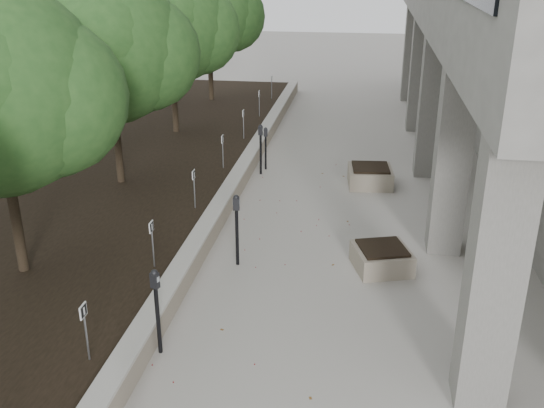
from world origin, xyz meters
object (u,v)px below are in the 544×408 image
Objects in this scene: crabapple_tree_3 at (111,79)px; crabapple_tree_5 at (209,32)px; planter_front at (382,258)px; parking_meter_4 at (261,150)px; crabapple_tree_2 at (1,133)px; planter_back at (370,176)px; crabapple_tree_4 at (171,50)px; parking_meter_3 at (237,230)px; parking_meter_5 at (266,149)px; parking_meter_2 at (157,312)px.

crabapple_tree_3 is 1.00× the size of crabapple_tree_5.
parking_meter_4 is at bearing 122.53° from planter_front.
planter_back is at bearing 45.92° from crabapple_tree_2.
crabapple_tree_5 is 15.11m from planter_front.
crabapple_tree_3 is 5.00m from crabapple_tree_4.
planter_front is at bearing -49.96° from crabapple_tree_4.
crabapple_tree_5 is at bearing 97.98° from parking_meter_3.
crabapple_tree_4 reaches higher than planter_back.
parking_meter_4 is at bearing 171.79° from planter_back.
crabapple_tree_3 is at bearing -159.62° from parking_meter_5.
parking_meter_2 is at bearing -26.68° from crabapple_tree_2.
crabapple_tree_5 is 8.78m from parking_meter_4.
crabapple_tree_2 is 4.56× the size of planter_back.
parking_meter_4 is (3.40, -7.74, -2.37)m from crabapple_tree_5.
parking_meter_5 is 6.78m from planter_front.
crabapple_tree_3 is at bearing -145.43° from parking_meter_4.
parking_meter_5 is at bearing 85.63° from parking_meter_3.
crabapple_tree_3 is 1.00× the size of crabapple_tree_4.
crabapple_tree_5 reaches higher than planter_back.
crabapple_tree_5 is 5.03× the size of planter_front.
crabapple_tree_5 is 14.17m from parking_meter_3.
crabapple_tree_3 is (0.00, 5.00, 0.00)m from crabapple_tree_2.
planter_back is at bearing -33.71° from parking_meter_5.
parking_meter_2 is 9.34m from parking_meter_5.
parking_meter_4 is at bearing -117.07° from parking_meter_5.
parking_meter_5 is (0.07, 0.44, -0.10)m from parking_meter_4.
parking_meter_2 is at bearing -111.58° from planter_back.
crabapple_tree_5 is at bearing 118.50° from parking_meter_2.
crabapple_tree_4 is at bearing 154.09° from planter_back.
crabapple_tree_5 is 4.18× the size of parking_meter_5.
parking_meter_5 is (3.47, 7.70, -2.47)m from crabapple_tree_2.
planter_back is (-0.27, 4.96, 0.03)m from planter_front.
parking_meter_3 reaches higher than planter_back.
parking_meter_3 is 6.14m from parking_meter_5.
crabapple_tree_4 reaches higher than parking_meter_3.
parking_meter_2 is 1.29× the size of planter_back.
parking_meter_4 is (3.40, 2.26, -2.37)m from crabapple_tree_3.
crabapple_tree_2 is at bearing 170.77° from parking_meter_2.
planter_back is (6.59, 1.80, -2.84)m from crabapple_tree_3.
parking_meter_5 is (-0.40, 6.13, -0.13)m from parking_meter_3.
parking_meter_2 is at bearing -74.39° from crabapple_tree_4.
parking_meter_4 reaches higher than planter_front.
planter_front is 0.91× the size of planter_back.
parking_meter_3 is at bearing 22.10° from crabapple_tree_2.
crabapple_tree_4 is 3.55× the size of parking_meter_2.
crabapple_tree_4 is at bearing 90.00° from crabapple_tree_3.
planter_back is at bearing 15.29° from crabapple_tree_3.
parking_meter_2 is at bearing -78.94° from crabapple_tree_5.
parking_meter_4 is at bearing 86.68° from parking_meter_3.
crabapple_tree_4 is 12.31m from parking_meter_2.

